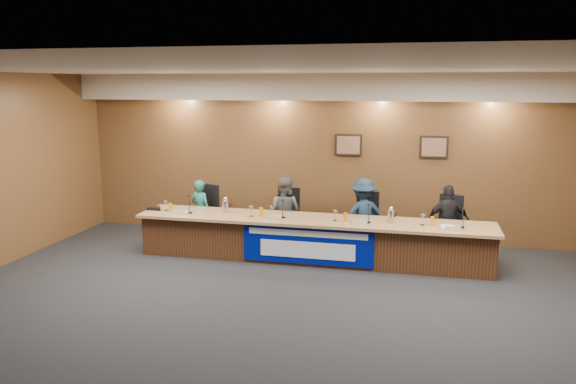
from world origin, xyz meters
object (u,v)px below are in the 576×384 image
(panelist_c, at_px, (363,216))
(dais_body, at_px, (312,240))
(office_chair_c, at_px, (363,225))
(office_chair_d, at_px, (447,230))
(office_chair_b, at_px, (286,221))
(carafe_right, at_px, (391,216))
(panelist_a, at_px, (201,211))
(carafe_left, at_px, (226,207))
(panelist_b, at_px, (285,212))
(office_chair_a, at_px, (203,216))
(panelist_d, at_px, (448,222))
(speakerphone, at_px, (156,208))
(banner, at_px, (307,245))

(panelist_c, bearing_deg, dais_body, 15.70)
(office_chair_c, xyz_separation_m, office_chair_d, (1.48, 0.00, 0.00))
(office_chair_b, height_order, carafe_right, carafe_right)
(panelist_a, distance_m, carafe_left, 1.03)
(panelist_a, xyz_separation_m, panelist_c, (3.12, 0.00, 0.07))
(panelist_b, height_order, office_chair_a, panelist_b)
(office_chair_c, relative_size, carafe_left, 2.13)
(dais_body, bearing_deg, office_chair_c, 44.00)
(office_chair_b, distance_m, carafe_left, 1.25)
(office_chair_a, distance_m, carafe_left, 1.13)
(office_chair_a, height_order, carafe_left, carafe_left)
(carafe_left, height_order, carafe_right, carafe_left)
(panelist_a, bearing_deg, office_chair_c, -157.18)
(panelist_d, distance_m, speakerphone, 5.23)
(dais_body, distance_m, office_chair_c, 1.12)
(panelist_d, distance_m, carafe_right, 1.21)
(dais_body, height_order, panelist_b, panelist_b)
(office_chair_d, bearing_deg, banner, -136.58)
(banner, xyz_separation_m, office_chair_b, (-0.65, 1.19, 0.10))
(panelist_d, height_order, office_chair_b, panelist_d)
(office_chair_c, bearing_deg, office_chair_d, 13.42)
(office_chair_a, xyz_separation_m, carafe_right, (3.65, -0.83, 0.38))
(panelist_a, bearing_deg, panelist_b, -159.02)
(speakerphone, bearing_deg, carafe_left, 2.47)
(panelist_b, bearing_deg, office_chair_a, 10.76)
(panelist_b, relative_size, panelist_c, 0.98)
(dais_body, distance_m, panelist_a, 2.43)
(office_chair_d, height_order, speakerphone, speakerphone)
(dais_body, distance_m, panelist_d, 2.39)
(dais_body, bearing_deg, panelist_c, 40.06)
(office_chair_a, bearing_deg, panelist_d, 22.22)
(office_chair_b, height_order, office_chair_d, same)
(dais_body, relative_size, panelist_b, 4.53)
(carafe_right, bearing_deg, carafe_left, 178.58)
(banner, distance_m, panelist_a, 2.57)
(office_chair_a, bearing_deg, dais_body, 4.99)
(dais_body, height_order, office_chair_d, dais_body)
(office_chair_a, bearing_deg, office_chair_d, 23.47)
(banner, relative_size, carafe_right, 9.82)
(office_chair_c, relative_size, speakerphone, 1.50)
(carafe_right, bearing_deg, office_chair_c, 122.52)
(panelist_d, bearing_deg, speakerphone, -4.42)
(office_chair_b, bearing_deg, carafe_right, -20.72)
(panelist_d, height_order, office_chair_c, panelist_d)
(office_chair_d, bearing_deg, panelist_a, -162.90)
(panelist_d, xyz_separation_m, office_chair_c, (-1.48, 0.10, -0.17))
(dais_body, height_order, panelist_c, panelist_c)
(banner, relative_size, panelist_a, 1.82)
(panelist_a, bearing_deg, panelist_c, -159.02)
(office_chair_d, distance_m, carafe_right, 1.32)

